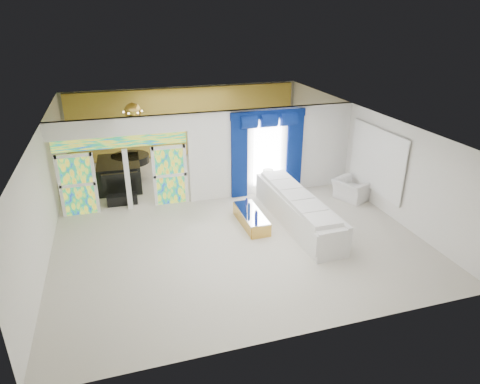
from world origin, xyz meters
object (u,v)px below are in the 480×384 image
object	(u,v)px
white_sofa	(297,210)
console_table	(276,190)
grand_piano	(119,174)
coffee_table	(251,219)
armchair	(352,190)

from	to	relation	value
white_sofa	console_table	distance (m)	2.15
white_sofa	grand_piano	size ratio (longest dim) A/B	2.31
coffee_table	armchair	size ratio (longest dim) A/B	1.64
armchair	grand_piano	xyz separation A→B (m)	(-7.50, 3.46, 0.14)
coffee_table	white_sofa	bearing A→B (deg)	-12.53
armchair	grand_piano	size ratio (longest dim) A/B	0.56
console_table	armchair	bearing A→B (deg)	-24.15
coffee_table	grand_piano	distance (m)	5.60
white_sofa	coffee_table	bearing A→B (deg)	165.90
white_sofa	grand_piano	world-z (taller)	grand_piano
armchair	coffee_table	bearing A→B (deg)	78.42
console_table	grand_piano	bearing A→B (deg)	154.95
white_sofa	console_table	bearing A→B (deg)	84.43
grand_piano	console_table	bearing A→B (deg)	-23.24
white_sofa	console_table	xyz separation A→B (m)	(0.15, 2.14, -0.22)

